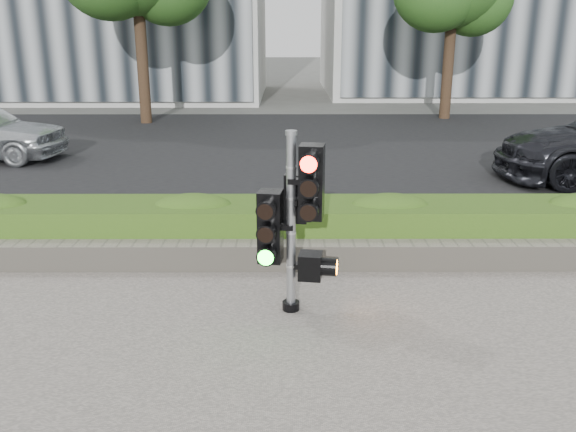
% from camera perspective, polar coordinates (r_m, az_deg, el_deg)
% --- Properties ---
extents(ground, '(120.00, 120.00, 0.00)m').
position_cam_1_polar(ground, '(6.22, -0.86, -11.70)').
color(ground, '#51514C').
rests_on(ground, ground).
extents(road, '(60.00, 13.00, 0.02)m').
position_cam_1_polar(road, '(15.73, -0.44, 6.27)').
color(road, black).
rests_on(road, ground).
extents(curb, '(60.00, 0.25, 0.12)m').
position_cam_1_polar(curb, '(9.09, -0.63, -1.70)').
color(curb, gray).
rests_on(curb, ground).
extents(stone_wall, '(12.00, 0.32, 0.34)m').
position_cam_1_polar(stone_wall, '(7.86, -0.71, -3.70)').
color(stone_wall, gray).
rests_on(stone_wall, sidewalk).
extents(hedge, '(12.00, 1.00, 0.68)m').
position_cam_1_polar(hedge, '(8.42, -0.67, -1.03)').
color(hedge, olive).
rests_on(hedge, sidewalk).
extents(traffic_signal, '(0.71, 0.55, 1.99)m').
position_cam_1_polar(traffic_signal, '(6.42, 0.57, 0.20)').
color(traffic_signal, black).
rests_on(traffic_signal, sidewalk).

